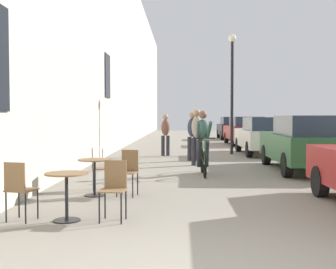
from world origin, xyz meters
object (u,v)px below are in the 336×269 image
object	(u,v)px
cafe_table_mid	(94,169)
parked_car_fourth	(245,130)
cafe_table_near	(67,186)
cafe_chair_mid_toward_street	(97,166)
street_lamp	(232,78)
cyclist_on_bicycle	(203,144)
cafe_chair_near_toward_wall	(19,187)
parked_car_second	(306,142)
pedestrian_near	(197,134)
pedestrian_mid	(192,133)
parked_car_third	(264,135)
pedestrian_far	(165,132)
parked_car_fifth	(232,127)
cafe_chair_mid_toward_wall	(128,169)
cafe_chair_near_toward_street	(114,186)

from	to	relation	value
cafe_table_mid	parked_car_fourth	bearing A→B (deg)	71.60
cafe_table_near	cafe_chair_mid_toward_street	distance (m)	2.72
cafe_table_near	street_lamp	bearing A→B (deg)	71.96
cafe_chair_mid_toward_street	cyclist_on_bicycle	world-z (taller)	cyclist_on_bicycle
cafe_table_mid	cyclist_on_bicycle	distance (m)	3.98
cafe_chair_near_toward_wall	parked_car_second	xyz separation A→B (m)	(5.93, 6.16, 0.30)
cafe_table_near	cafe_chair_mid_toward_street	size ratio (longest dim) A/B	0.81
pedestrian_near	pedestrian_mid	world-z (taller)	pedestrian_near
cafe_chair_mid_toward_street	pedestrian_near	world-z (taller)	pedestrian_near
pedestrian_near	parked_car_third	world-z (taller)	pedestrian_near
cafe_table_near	pedestrian_far	xyz separation A→B (m)	(1.08, 10.75, 0.40)
pedestrian_mid	parked_car_fourth	world-z (taller)	pedestrian_mid
pedestrian_near	parked_car_fifth	bearing A→B (deg)	79.55
cafe_table_mid	cafe_chair_near_toward_wall	bearing A→B (deg)	-108.08
cafe_chair_mid_toward_wall	pedestrian_far	bearing A→B (deg)	87.25
parked_car_fifth	parked_car_fourth	bearing A→B (deg)	-90.28
cafe_table_mid	street_lamp	world-z (taller)	street_lamp
pedestrian_far	parked_car_third	xyz separation A→B (m)	(3.98, 0.70, -0.13)
cafe_chair_mid_toward_street	cafe_table_near	bearing A→B (deg)	-88.56
cyclist_on_bicycle	pedestrian_near	xyz separation A→B (m)	(-0.09, 2.16, 0.19)
cafe_chair_mid_toward_street	pedestrian_mid	xyz separation A→B (m)	(2.15, 6.18, 0.45)
parked_car_second	cafe_chair_near_toward_wall	bearing A→B (deg)	-133.90
cafe_table_near	cyclist_on_bicycle	size ratio (longest dim) A/B	0.41
cafe_chair_near_toward_street	pedestrian_near	bearing A→B (deg)	78.52
cafe_chair_near_toward_street	cafe_chair_near_toward_wall	bearing A→B (deg)	-173.80
cafe_chair_mid_toward_street	parked_car_fifth	size ratio (longest dim) A/B	0.21
pedestrian_near	pedestrian_mid	bearing A→B (deg)	94.28
cafe_chair_near_toward_street	cyclist_on_bicycle	bearing A→B (deg)	73.08
pedestrian_near	parked_car_fourth	bearing A→B (deg)	73.59
cafe_chair_near_toward_wall	cafe_table_mid	distance (m)	2.23
street_lamp	cafe_table_mid	bearing A→B (deg)	-111.54
cyclist_on_bicycle	parked_car_second	size ratio (longest dim) A/B	0.40
cafe_chair_mid_toward_wall	parked_car_third	distance (m)	10.32
parked_car_third	cyclist_on_bicycle	bearing A→B (deg)	-114.23
cafe_table_mid	cafe_chair_mid_toward_street	bearing A→B (deg)	96.33
pedestrian_near	street_lamp	size ratio (longest dim) A/B	0.36
cafe_chair_mid_toward_wall	pedestrian_near	bearing A→B (deg)	73.99
parked_car_fourth	cafe_table_mid	bearing A→B (deg)	-108.40
pedestrian_far	cafe_chair_mid_toward_street	bearing A→B (deg)	-98.11
cafe_chair_mid_toward_street	parked_car_fourth	xyz separation A→B (m)	(5.25, 14.90, 0.28)
cafe_table_near	cafe_chair_mid_toward_wall	xyz separation A→B (m)	(0.66, 2.12, -0.00)
street_lamp	parked_car_fifth	world-z (taller)	street_lamp
parked_car_third	cafe_chair_mid_toward_street	bearing A→B (deg)	-120.39
cyclist_on_bicycle	cafe_table_near	bearing A→B (deg)	-113.32
cafe_chair_near_toward_wall	pedestrian_near	size ratio (longest dim) A/B	0.50
pedestrian_mid	cyclist_on_bicycle	bearing A→B (deg)	-86.85
parked_car_fifth	pedestrian_near	bearing A→B (deg)	-100.45
street_lamp	parked_car_third	size ratio (longest dim) A/B	1.14
cafe_chair_near_toward_street	parked_car_fifth	world-z (taller)	parked_car_fifth
pedestrian_near	parked_car_second	distance (m)	3.35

